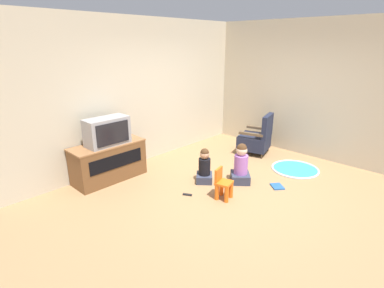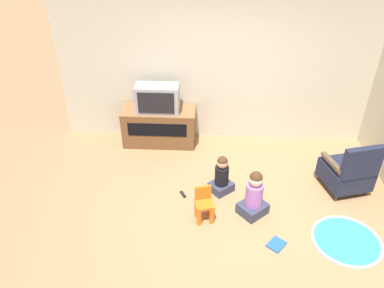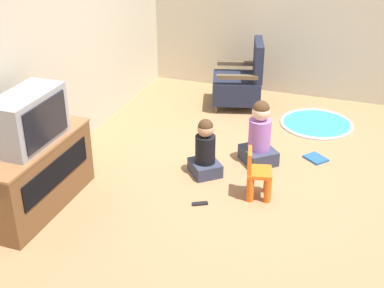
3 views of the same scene
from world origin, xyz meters
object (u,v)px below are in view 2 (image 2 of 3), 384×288
at_px(child_watching_center, 222,176).
at_px(book, 276,244).
at_px(child_watching_left, 254,196).
at_px(yellow_kid_chair, 204,206).
at_px(tv_cabinet, 159,126).
at_px(black_armchair, 348,172).
at_px(remote_control, 183,194).
at_px(television, 157,98).

bearing_deg(child_watching_center, book, -97.25).
bearing_deg(child_watching_left, yellow_kid_chair, 150.43).
height_order(tv_cabinet, child_watching_center, tv_cabinet).
bearing_deg(black_armchair, remote_control, -9.79).
relative_size(black_armchair, remote_control, 5.82).
xyz_separation_m(book, remote_control, (-1.26, 0.91, -0.00)).
bearing_deg(remote_control, tv_cabinet, -8.85).
xyz_separation_m(child_watching_left, remote_control, (-1.00, 0.32, -0.30)).
xyz_separation_m(tv_cabinet, remote_control, (0.52, -1.44, -0.33)).
bearing_deg(black_armchair, book, 29.01).
xyz_separation_m(tv_cabinet, yellow_kid_chair, (0.85, -1.91, -0.13)).
xyz_separation_m(television, yellow_kid_chair, (0.85, -1.86, -0.68)).
distance_m(book, remote_control, 1.55).
xyz_separation_m(yellow_kid_chair, child_watching_center, (0.24, 0.60, 0.05)).
bearing_deg(television, yellow_kid_chair, -65.50).
height_order(yellow_kid_chair, child_watching_center, child_watching_center).
xyz_separation_m(child_watching_center, remote_control, (-0.57, -0.14, -0.26)).
bearing_deg(yellow_kid_chair, remote_control, 110.76).
distance_m(child_watching_center, remote_control, 0.64).
distance_m(yellow_kid_chair, child_watching_left, 0.70).
bearing_deg(black_armchair, television, -36.91).
bearing_deg(book, black_armchair, -6.04).
bearing_deg(tv_cabinet, remote_control, -70.01).
bearing_deg(child_watching_center, child_watching_left, -87.67).
bearing_deg(child_watching_left, child_watching_center, 91.69).
xyz_separation_m(black_armchair, yellow_kid_chair, (-2.11, -0.73, -0.12)).
height_order(yellow_kid_chair, book, yellow_kid_chair).
relative_size(yellow_kid_chair, child_watching_center, 0.80).
xyz_separation_m(black_armchair, child_watching_center, (-1.87, -0.13, -0.07)).
distance_m(yellow_kid_chair, remote_control, 0.60).
height_order(black_armchair, child_watching_center, black_armchair).
distance_m(child_watching_left, remote_control, 1.09).
xyz_separation_m(television, black_armchair, (2.96, -1.13, -0.57)).
height_order(black_armchair, yellow_kid_chair, black_armchair).
relative_size(tv_cabinet, black_armchair, 1.44).
distance_m(television, child_watching_center, 1.78).
distance_m(television, yellow_kid_chair, 2.16).
xyz_separation_m(black_armchair, remote_control, (-2.43, -0.27, -0.32)).
xyz_separation_m(tv_cabinet, black_armchair, (2.96, -1.17, -0.01)).
height_order(child_watching_center, book, child_watching_center).
height_order(tv_cabinet, yellow_kid_chair, tv_cabinet).
xyz_separation_m(yellow_kid_chair, book, (0.94, -0.44, -0.20)).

